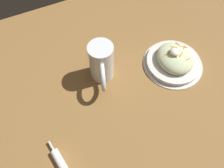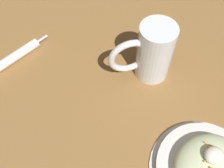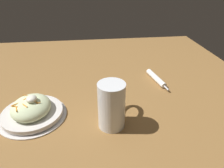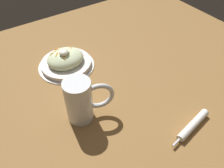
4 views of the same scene
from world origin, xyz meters
TOP-DOWN VIEW (x-y plane):
  - ground_plane at (0.00, 0.00)m, footprint 1.43×1.43m
  - salad_plate at (-0.16, 0.27)m, footprint 0.24×0.24m
  - beer_mug at (-0.24, -0.01)m, footprint 0.16×0.09m

SIDE VIEW (x-z plane):
  - ground_plane at x=0.00m, z-range 0.00..0.00m
  - salad_plate at x=-0.16m, z-range -0.02..0.07m
  - beer_mug at x=-0.24m, z-range -0.01..0.15m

